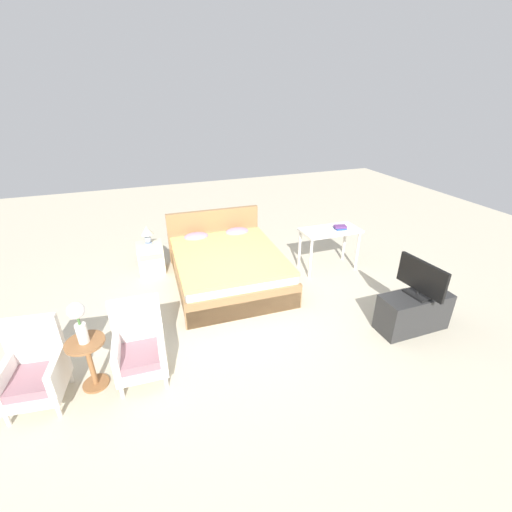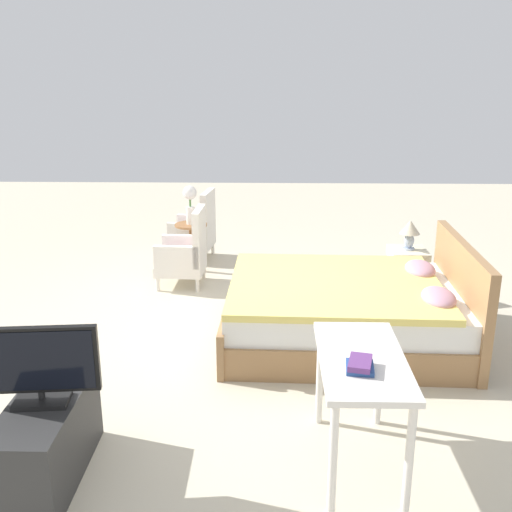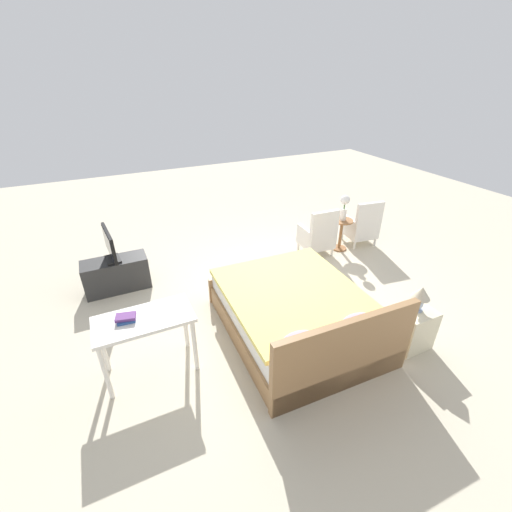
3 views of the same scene
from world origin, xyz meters
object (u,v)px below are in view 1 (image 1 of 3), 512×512
object	(u,v)px
side_table	(89,358)
vanity_desk	(330,235)
nightstand	(151,258)
tv_flatscreen	(421,279)
bed	(227,265)
armchair_by_window_right	(140,348)
book_stack	(340,227)
table_lamp	(147,233)
armchair_by_window_left	(35,371)
flower_vase	(78,319)
tv_stand	(413,312)

from	to	relation	value
side_table	vanity_desk	size ratio (longest dim) A/B	0.58
nightstand	tv_flatscreen	xyz separation A→B (m)	(3.20, -2.88, 0.50)
bed	tv_flatscreen	world-z (taller)	tv_flatscreen
armchair_by_window_right	vanity_desk	size ratio (longest dim) A/B	0.88
book_stack	table_lamp	bearing A→B (deg)	162.69
armchair_by_window_left	table_lamp	world-z (taller)	armchair_by_window_left
vanity_desk	book_stack	size ratio (longest dim) A/B	4.57
bed	flower_vase	size ratio (longest dim) A/B	4.64
bed	nightstand	bearing A→B (deg)	146.15
nightstand	armchair_by_window_right	bearing A→B (deg)	-96.75
bed	vanity_desk	world-z (taller)	bed
side_table	tv_flatscreen	distance (m)	4.06
flower_vase	book_stack	size ratio (longest dim) A/B	2.10
tv_flatscreen	armchair_by_window_left	bearing A→B (deg)	175.28
bed	tv_flatscreen	distance (m)	2.95
armchair_by_window_right	side_table	world-z (taller)	armchair_by_window_right
side_table	flower_vase	size ratio (longest dim) A/B	1.27
armchair_by_window_right	flower_vase	size ratio (longest dim) A/B	1.93
armchair_by_window_left	table_lamp	distance (m)	2.86
side_table	book_stack	xyz separation A→B (m)	(4.01, 1.51, 0.41)
bed	nightstand	xyz separation A→B (m)	(-1.18, 0.79, -0.03)
nightstand	table_lamp	size ratio (longest dim) A/B	1.64
bed	vanity_desk	distance (m)	1.88
tv_stand	tv_flatscreen	xyz separation A→B (m)	(0.00, 0.00, 0.51)
bed	armchair_by_window_right	bearing A→B (deg)	-130.77
armchair_by_window_right	side_table	xyz separation A→B (m)	(-0.52, 0.00, 0.01)
side_table	book_stack	distance (m)	4.30
armchair_by_window_left	flower_vase	distance (m)	0.73
flower_vase	nightstand	size ratio (longest dim) A/B	0.88
armchair_by_window_left	tv_stand	world-z (taller)	armchair_by_window_left
tv_stand	armchair_by_window_left	bearing A→B (deg)	175.28
vanity_desk	flower_vase	bearing A→B (deg)	-158.06
armchair_by_window_right	book_stack	world-z (taller)	armchair_by_window_right
side_table	nightstand	distance (m)	2.63
table_lamp	vanity_desk	xyz separation A→B (m)	(3.03, -0.96, -0.11)
armchair_by_window_right	tv_stand	world-z (taller)	armchair_by_window_right
armchair_by_window_left	table_lamp	size ratio (longest dim) A/B	2.79
book_stack	side_table	bearing A→B (deg)	-159.38
armchair_by_window_right	tv_stand	xyz separation A→B (m)	(3.50, -0.37, -0.11)
armchair_by_window_right	side_table	size ratio (longest dim) A/B	1.52
side_table	flower_vase	bearing A→B (deg)	0.00
table_lamp	vanity_desk	bearing A→B (deg)	-17.52
nightstand	armchair_by_window_left	bearing A→B (deg)	-117.89
book_stack	flower_vase	bearing A→B (deg)	-159.38
armchair_by_window_right	vanity_desk	xyz separation A→B (m)	(3.32, 1.55, 0.27)
bed	vanity_desk	size ratio (longest dim) A/B	2.13
table_lamp	tv_flatscreen	world-z (taller)	tv_flatscreen
bed	side_table	bearing A→B (deg)	-139.45
bed	flower_vase	bearing A→B (deg)	-139.45
vanity_desk	table_lamp	bearing A→B (deg)	162.48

